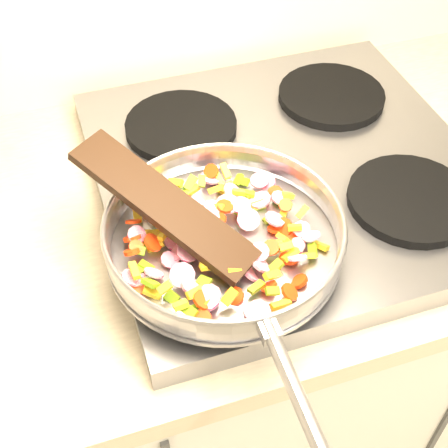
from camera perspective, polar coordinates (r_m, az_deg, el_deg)
name	(u,v)px	position (r m, az deg, el deg)	size (l,w,h in m)	color
cooktop	(288,174)	(1.03, 5.83, 4.62)	(0.60, 0.60, 0.04)	#939399
grate_fl	(234,243)	(0.88, 0.96, -1.77)	(0.19, 0.19, 0.02)	black
grate_fr	(411,199)	(0.98, 16.70, 2.16)	(0.19, 0.19, 0.02)	black
grate_bl	(181,126)	(1.07, -3.95, 8.93)	(0.19, 0.19, 0.02)	black
grate_br	(331,96)	(1.16, 9.79, 11.48)	(0.19, 0.19, 0.02)	black
saute_pan	(225,234)	(0.84, 0.05, -0.93)	(0.36, 0.53, 0.05)	#9E9EA5
vegetable_heap	(220,238)	(0.84, -0.38, -1.33)	(0.28, 0.30, 0.06)	#6A9416
wooden_spatula	(164,205)	(0.83, -5.48, 1.76)	(0.28, 0.06, 0.01)	black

